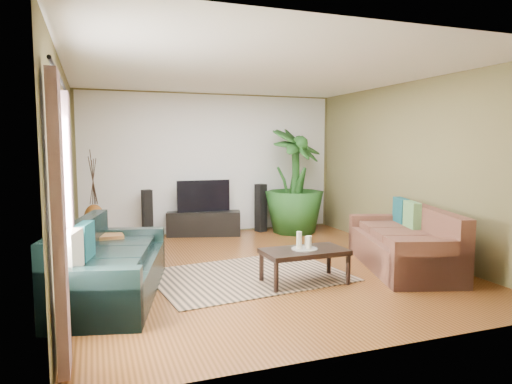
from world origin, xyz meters
name	(u,v)px	position (x,y,z in m)	size (l,w,h in m)	color
floor	(261,267)	(0.00, 0.00, 0.00)	(5.50, 5.50, 0.00)	brown
ceiling	(261,72)	(0.00, 0.00, 2.70)	(5.50, 5.50, 0.00)	white
wall_back	(212,164)	(0.00, 2.75, 1.35)	(5.00, 5.00, 0.00)	brown
wall_front	(378,191)	(0.00, -2.75, 1.35)	(5.00, 5.00, 0.00)	brown
wall_left	(65,176)	(-2.50, 0.00, 1.35)	(5.50, 5.50, 0.00)	brown
wall_right	(411,169)	(2.50, 0.00, 1.35)	(5.50, 5.50, 0.00)	brown
backwall_panel	(212,164)	(0.00, 2.74, 1.35)	(4.90, 4.90, 0.00)	white
window_pane	(57,182)	(-2.48, -1.60, 1.40)	(1.80, 1.80, 0.00)	white
curtain_near	(59,225)	(-2.43, -2.35, 1.15)	(0.08, 0.35, 2.20)	gray
curtain_far	(69,201)	(-2.43, -0.85, 1.15)	(0.08, 0.35, 2.20)	gray
curtain_rod	(59,77)	(-2.43, -1.60, 2.30)	(0.03, 0.03, 1.90)	black
sofa_left	(113,260)	(-2.00, -0.58, 0.42)	(2.18, 0.93, 0.85)	black
sofa_right	(402,238)	(1.86, -0.67, 0.42)	(2.13, 0.96, 0.85)	brown
area_rug	(249,275)	(-0.29, -0.34, 0.01)	(2.44, 1.73, 0.01)	tan
coffee_table	(304,266)	(0.26, -0.85, 0.21)	(1.04, 0.57, 0.43)	black
candle_tray	(304,249)	(0.26, -0.85, 0.43)	(0.32, 0.32, 0.01)	gray
candle_tall	(299,240)	(0.20, -0.82, 0.54)	(0.07, 0.07, 0.21)	#F1EACC
candle_mid	(309,242)	(0.30, -0.89, 0.52)	(0.07, 0.07, 0.16)	white
candle_short	(307,242)	(0.33, -0.79, 0.51)	(0.07, 0.07, 0.13)	beige
tv_stand	(204,223)	(-0.23, 2.50, 0.23)	(1.38, 0.41, 0.46)	black
television	(203,196)	(-0.23, 2.50, 0.76)	(1.01, 0.06, 0.60)	black
speaker_left	(147,215)	(-1.28, 2.50, 0.45)	(0.16, 0.18, 0.91)	black
speaker_right	(261,208)	(0.93, 2.50, 0.47)	(0.17, 0.19, 0.95)	black
potted_plant	(295,181)	(1.51, 2.17, 1.02)	(1.14, 1.14, 2.03)	#1B4818
plant_pot	(294,225)	(1.51, 2.17, 0.15)	(0.38, 0.38, 0.29)	black
pedestal	(95,239)	(-2.19, 1.96, 0.18)	(0.36, 0.36, 0.36)	gray
vase	(94,218)	(-2.19, 1.96, 0.52)	(0.33, 0.33, 0.46)	brown
side_table	(102,255)	(-2.12, 0.33, 0.28)	(0.53, 0.53, 0.57)	brown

